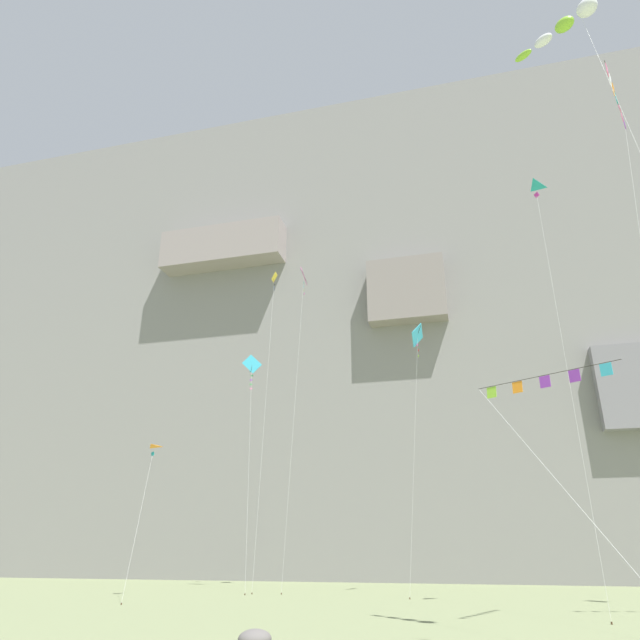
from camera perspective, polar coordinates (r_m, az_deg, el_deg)
The scene contains 11 objects.
cliff_face at distance 81.54m, azimuth 9.87°, elevation -1.60°, with size 180.00×31.40×61.94m.
boulder_foreground_left at distance 22.38m, azimuth -6.53°, elevation -29.07°, with size 1.19×1.31×0.64m.
kite_diamond_low_right at distance 55.24m, azimuth -6.82°, elevation -4.92°, with size 3.59×5.79×20.74m.
kite_delta_high_left at distance 46.21m, azimuth -16.74°, elevation -13.15°, with size 2.71×5.60×10.06m.
kite_diamond_high_right at distance 57.73m, azimuth -4.71°, elevation 2.31°, with size 1.55×5.98×29.91m.
kite_banner_upper_mid at distance 21.15m, azimuth 22.03°, elevation -6.93°, with size 4.83×5.40×8.82m.
kite_windsock_mid_left at distance 32.37m, azimuth 23.38°, elevation 25.47°, with size 3.82×7.58×26.55m.
kite_delta_upper_left at distance 41.39m, azimuth 20.62°, elevation 10.15°, with size 1.39×4.85×25.56m.
kite_diamond_low_center at distance 48.92m, azimuth 9.68°, elevation -1.91°, with size 1.89×4.14×21.14m.
kite_banner_low_left at distance 34.36m, azimuth 27.65°, elevation 17.65°, with size 3.24×5.06×25.01m.
kite_diamond_high_center at distance 57.04m, azimuth -1.68°, elevation 3.48°, with size 0.66×5.57×29.64m.
Camera 1 is at (5.67, -10.96, 3.18)m, focal length 32.09 mm.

